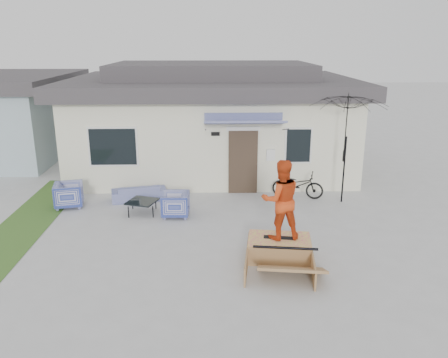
{
  "coord_description": "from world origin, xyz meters",
  "views": [
    {
      "loc": [
        -0.04,
        -9.87,
        4.89
      ],
      "look_at": [
        0.3,
        1.8,
        1.3
      ],
      "focal_mm": 36.33,
      "sensor_mm": 36.0,
      "label": 1
    }
  ],
  "objects_px": {
    "skater": "(281,199)",
    "armchair_left": "(69,194)",
    "patio_umbrella": "(346,148)",
    "skate_ramp": "(279,248)",
    "armchair_right": "(175,203)",
    "loveseat": "(139,190)",
    "bicycle": "(298,182)",
    "skateboard": "(279,237)",
    "coffee_table": "(142,207)"
  },
  "relations": [
    {
      "from": "armchair_left",
      "to": "bicycle",
      "type": "bearing_deg",
      "value": -97.04
    },
    {
      "from": "armchair_left",
      "to": "skateboard",
      "type": "height_order",
      "value": "armchair_left"
    },
    {
      "from": "skate_ramp",
      "to": "coffee_table",
      "type": "bearing_deg",
      "value": 148.13
    },
    {
      "from": "skater",
      "to": "armchair_left",
      "type": "bearing_deg",
      "value": -37.32
    },
    {
      "from": "armchair_left",
      "to": "bicycle",
      "type": "relative_size",
      "value": 0.51
    },
    {
      "from": "skate_ramp",
      "to": "skater",
      "type": "height_order",
      "value": "skater"
    },
    {
      "from": "armchair_left",
      "to": "coffee_table",
      "type": "relative_size",
      "value": 1.07
    },
    {
      "from": "armchair_right",
      "to": "bicycle",
      "type": "distance_m",
      "value": 4.11
    },
    {
      "from": "loveseat",
      "to": "coffee_table",
      "type": "bearing_deg",
      "value": 90.63
    },
    {
      "from": "loveseat",
      "to": "coffee_table",
      "type": "distance_m",
      "value": 1.22
    },
    {
      "from": "armchair_left",
      "to": "skater",
      "type": "height_order",
      "value": "skater"
    },
    {
      "from": "loveseat",
      "to": "skateboard",
      "type": "relative_size",
      "value": 2.33
    },
    {
      "from": "armchair_left",
      "to": "armchair_right",
      "type": "xyz_separation_m",
      "value": [
        3.29,
        -0.87,
        -0.02
      ]
    },
    {
      "from": "coffee_table",
      "to": "patio_umbrella",
      "type": "bearing_deg",
      "value": 7.44
    },
    {
      "from": "skateboard",
      "to": "skater",
      "type": "distance_m",
      "value": 0.95
    },
    {
      "from": "coffee_table",
      "to": "skater",
      "type": "distance_m",
      "value": 4.81
    },
    {
      "from": "skateboard",
      "to": "loveseat",
      "type": "bearing_deg",
      "value": 143.4
    },
    {
      "from": "armchair_right",
      "to": "coffee_table",
      "type": "distance_m",
      "value": 1.04
    },
    {
      "from": "armchair_right",
      "to": "skater",
      "type": "xyz_separation_m",
      "value": [
        2.62,
        -2.66,
        1.06
      ]
    },
    {
      "from": "armchair_right",
      "to": "loveseat",
      "type": "bearing_deg",
      "value": -136.94
    },
    {
      "from": "coffee_table",
      "to": "patio_umbrella",
      "type": "relative_size",
      "value": 0.28
    },
    {
      "from": "coffee_table",
      "to": "bicycle",
      "type": "xyz_separation_m",
      "value": [
        4.81,
        1.24,
        0.33
      ]
    },
    {
      "from": "armchair_right",
      "to": "skate_ramp",
      "type": "distance_m",
      "value": 3.77
    },
    {
      "from": "bicycle",
      "to": "skate_ramp",
      "type": "relative_size",
      "value": 0.86
    },
    {
      "from": "patio_umbrella",
      "to": "skater",
      "type": "distance_m",
      "value": 4.51
    },
    {
      "from": "coffee_table",
      "to": "patio_umbrella",
      "type": "height_order",
      "value": "patio_umbrella"
    },
    {
      "from": "skater",
      "to": "coffee_table",
      "type": "bearing_deg",
      "value": -45.44
    },
    {
      "from": "armchair_left",
      "to": "patio_umbrella",
      "type": "xyz_separation_m",
      "value": [
        8.44,
        0.19,
        1.33
      ]
    },
    {
      "from": "patio_umbrella",
      "to": "skate_ramp",
      "type": "bearing_deg",
      "value": -123.9
    },
    {
      "from": "skater",
      "to": "skateboard",
      "type": "bearing_deg",
      "value": -6.45
    },
    {
      "from": "skater",
      "to": "skate_ramp",
      "type": "bearing_deg",
      "value": 75.93
    },
    {
      "from": "loveseat",
      "to": "skateboard",
      "type": "height_order",
      "value": "loveseat"
    },
    {
      "from": "armchair_left",
      "to": "skater",
      "type": "relative_size",
      "value": 0.45
    },
    {
      "from": "loveseat",
      "to": "bicycle",
      "type": "bearing_deg",
      "value": 168.32
    },
    {
      "from": "armchair_left",
      "to": "patio_umbrella",
      "type": "height_order",
      "value": "patio_umbrella"
    },
    {
      "from": "loveseat",
      "to": "skateboard",
      "type": "bearing_deg",
      "value": 121.03
    },
    {
      "from": "armchair_right",
      "to": "patio_umbrella",
      "type": "height_order",
      "value": "patio_umbrella"
    },
    {
      "from": "coffee_table",
      "to": "skater",
      "type": "relative_size",
      "value": 0.42
    },
    {
      "from": "bicycle",
      "to": "patio_umbrella",
      "type": "xyz_separation_m",
      "value": [
        1.32,
        -0.44,
        1.22
      ]
    },
    {
      "from": "skate_ramp",
      "to": "skater",
      "type": "bearing_deg",
      "value": 90.0
    },
    {
      "from": "armchair_right",
      "to": "skater",
      "type": "bearing_deg",
      "value": 46.36
    },
    {
      "from": "patio_umbrella",
      "to": "skater",
      "type": "relative_size",
      "value": 1.52
    },
    {
      "from": "coffee_table",
      "to": "bicycle",
      "type": "bearing_deg",
      "value": 14.5
    },
    {
      "from": "coffee_table",
      "to": "bicycle",
      "type": "distance_m",
      "value": 4.98
    },
    {
      "from": "armchair_left",
      "to": "skater",
      "type": "distance_m",
      "value": 6.97
    },
    {
      "from": "skateboard",
      "to": "armchair_right",
      "type": "bearing_deg",
      "value": 144.52
    },
    {
      "from": "bicycle",
      "to": "skateboard",
      "type": "xyz_separation_m",
      "value": [
        -1.2,
        -4.16,
        -0.02
      ]
    },
    {
      "from": "armchair_right",
      "to": "skate_ramp",
      "type": "xyz_separation_m",
      "value": [
        2.61,
        -2.71,
        -0.15
      ]
    },
    {
      "from": "bicycle",
      "to": "skate_ramp",
      "type": "xyz_separation_m",
      "value": [
        -1.21,
        -4.21,
        -0.29
      ]
    },
    {
      "from": "coffee_table",
      "to": "skateboard",
      "type": "xyz_separation_m",
      "value": [
        3.61,
        -2.92,
        0.31
      ]
    }
  ]
}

